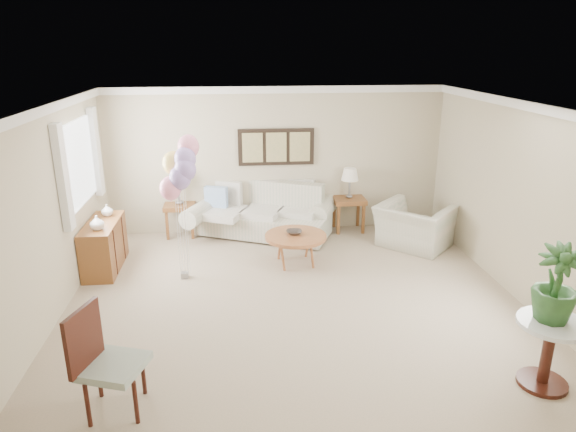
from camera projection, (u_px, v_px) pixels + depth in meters
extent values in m
plane|color=tan|center=(296.00, 305.00, 6.78)|extent=(6.00, 6.00, 0.00)
cube|color=#BFB48F|center=(276.00, 160.00, 9.19)|extent=(6.00, 0.04, 2.60)
cube|color=#BFB48F|center=(348.00, 346.00, 3.53)|extent=(6.00, 0.04, 2.60)
cube|color=#BFB48F|center=(45.00, 220.00, 6.07)|extent=(0.04, 6.00, 2.60)
cube|color=#BFB48F|center=(525.00, 205.00, 6.66)|extent=(0.04, 6.00, 2.60)
cube|color=white|center=(297.00, 107.00, 5.95)|extent=(6.00, 6.00, 0.02)
cube|color=white|center=(276.00, 90.00, 8.77)|extent=(6.00, 0.06, 0.12)
cube|color=white|center=(31.00, 114.00, 5.67)|extent=(0.06, 6.00, 0.12)
cube|color=white|center=(538.00, 108.00, 6.26)|extent=(0.06, 6.00, 0.12)
cube|color=white|center=(78.00, 164.00, 7.37)|extent=(0.04, 1.40, 1.20)
cube|color=white|center=(63.00, 178.00, 6.57)|extent=(0.10, 0.22, 1.40)
cube|color=white|center=(96.00, 152.00, 8.18)|extent=(0.10, 0.22, 1.40)
cube|color=black|center=(276.00, 147.00, 9.08)|extent=(1.35, 0.04, 0.65)
cube|color=#8C8C59|center=(253.00, 148.00, 9.02)|extent=(0.36, 0.02, 0.52)
cube|color=#8C8C59|center=(276.00, 147.00, 9.06)|extent=(0.36, 0.02, 0.52)
cube|color=#8C8C59|center=(300.00, 147.00, 9.10)|extent=(0.36, 0.02, 0.52)
cube|color=beige|center=(263.00, 223.00, 9.20)|extent=(2.50, 1.82, 0.38)
cube|color=beige|center=(262.00, 195.00, 9.39)|extent=(2.21, 1.16, 0.58)
cylinder|color=beige|center=(200.00, 212.00, 9.01)|extent=(0.70, 1.00, 0.34)
cylinder|color=beige|center=(324.00, 208.00, 9.23)|extent=(0.70, 1.00, 0.34)
cube|color=beige|center=(226.00, 213.00, 9.01)|extent=(0.89, 0.95, 0.13)
cube|color=beige|center=(263.00, 212.00, 9.08)|extent=(0.89, 0.95, 0.13)
cube|color=beige|center=(300.00, 211.00, 9.14)|extent=(0.89, 0.95, 0.13)
cube|color=#8DAFDD|center=(216.00, 198.00, 9.09)|extent=(0.40, 0.13, 0.40)
cube|color=tan|center=(303.00, 195.00, 9.24)|extent=(0.40, 0.13, 0.40)
cube|color=#31241A|center=(312.00, 199.00, 9.21)|extent=(0.36, 0.11, 0.36)
cube|color=beige|center=(263.00, 234.00, 9.27)|extent=(2.11, 0.84, 0.04)
cube|color=brown|center=(180.00, 206.00, 9.10)|extent=(0.54, 0.49, 0.08)
cube|color=brown|center=(167.00, 226.00, 8.99)|extent=(0.05, 0.05, 0.51)
cube|color=brown|center=(192.00, 225.00, 9.03)|extent=(0.05, 0.05, 0.51)
cube|color=brown|center=(170.00, 219.00, 9.36)|extent=(0.05, 0.05, 0.51)
cube|color=brown|center=(194.00, 218.00, 9.40)|extent=(0.05, 0.05, 0.51)
cube|color=brown|center=(349.00, 200.00, 9.36)|extent=(0.57, 0.52, 0.08)
cube|color=brown|center=(338.00, 220.00, 9.24)|extent=(0.05, 0.05, 0.54)
cube|color=brown|center=(363.00, 219.00, 9.28)|extent=(0.05, 0.05, 0.54)
cube|color=brown|center=(334.00, 213.00, 9.63)|extent=(0.05, 0.05, 0.54)
cube|color=brown|center=(358.00, 212.00, 9.68)|extent=(0.05, 0.05, 0.54)
cylinder|color=gray|center=(179.00, 202.00, 9.08)|extent=(0.14, 0.14, 0.06)
cylinder|color=gray|center=(179.00, 192.00, 9.02)|extent=(0.04, 0.04, 0.31)
cone|color=silver|center=(178.00, 177.00, 8.93)|extent=(0.35, 0.35, 0.25)
cylinder|color=gray|center=(349.00, 196.00, 9.34)|extent=(0.13, 0.13, 0.05)
cylinder|color=gray|center=(349.00, 188.00, 9.28)|extent=(0.04, 0.04, 0.27)
cone|color=silver|center=(350.00, 174.00, 9.20)|extent=(0.31, 0.31, 0.22)
cylinder|color=olive|center=(296.00, 236.00, 7.93)|extent=(0.96, 0.96, 0.05)
cylinder|color=olive|center=(308.00, 245.00, 8.24)|extent=(0.04, 0.04, 0.43)
cylinder|color=olive|center=(280.00, 246.00, 8.20)|extent=(0.04, 0.04, 0.43)
cylinder|color=olive|center=(283.00, 257.00, 7.77)|extent=(0.04, 0.04, 0.43)
cylinder|color=olive|center=(312.00, 256.00, 7.82)|extent=(0.04, 0.04, 0.43)
imported|color=#322A26|center=(294.00, 232.00, 7.94)|extent=(0.26, 0.26, 0.06)
imported|color=beige|center=(414.00, 226.00, 8.64)|extent=(1.49, 1.49, 0.73)
cylinder|color=silver|center=(553.00, 323.00, 4.98)|extent=(0.67, 0.67, 0.04)
cylinder|color=#37140D|center=(547.00, 355.00, 5.10)|extent=(0.11, 0.11, 0.67)
cylinder|color=#37140D|center=(541.00, 384.00, 5.20)|extent=(0.49, 0.49, 0.01)
imported|color=#234722|center=(557.00, 284.00, 4.89)|extent=(0.55, 0.55, 0.77)
cube|color=#94A294|center=(114.00, 366.00, 4.71)|extent=(0.66, 0.66, 0.07)
cylinder|color=#37140D|center=(88.00, 406.00, 4.57)|extent=(0.04, 0.04, 0.43)
cylinder|color=#37140D|center=(136.00, 403.00, 4.61)|extent=(0.04, 0.04, 0.43)
cylinder|color=#37140D|center=(99.00, 377.00, 4.96)|extent=(0.04, 0.04, 0.43)
cylinder|color=#37140D|center=(143.00, 374.00, 5.00)|extent=(0.04, 0.04, 0.43)
cube|color=#37140D|center=(84.00, 338.00, 4.58)|extent=(0.20, 0.49, 0.58)
cube|color=brown|center=(104.00, 246.00, 7.80)|extent=(0.45, 1.20, 0.74)
cube|color=#37140D|center=(100.00, 253.00, 7.52)|extent=(0.46, 0.02, 0.70)
cube|color=#37140D|center=(109.00, 239.00, 8.08)|extent=(0.46, 0.02, 0.70)
imported|color=silver|center=(97.00, 223.00, 7.36)|extent=(0.27, 0.27, 0.21)
imported|color=silver|center=(107.00, 210.00, 7.96)|extent=(0.21, 0.21, 0.18)
cube|color=gray|center=(185.00, 275.00, 7.57)|extent=(0.11, 0.11, 0.08)
ellipsoid|color=pink|center=(170.00, 188.00, 7.06)|extent=(0.30, 0.30, 0.34)
cylinder|color=silver|center=(178.00, 237.00, 7.34)|extent=(0.01, 0.01, 1.14)
ellipsoid|color=#9B7DCE|center=(185.00, 169.00, 6.99)|extent=(0.30, 0.30, 0.34)
cylinder|color=silver|center=(185.00, 228.00, 7.30)|extent=(0.01, 0.01, 1.40)
ellipsoid|color=#EFCF61|center=(173.00, 163.00, 7.14)|extent=(0.30, 0.30, 0.34)
cylinder|color=silver|center=(179.00, 225.00, 7.38)|extent=(0.01, 0.01, 1.45)
ellipsoid|color=pink|center=(188.00, 147.00, 7.07)|extent=(0.30, 0.30, 0.34)
cylinder|color=silver|center=(187.00, 217.00, 7.34)|extent=(0.01, 0.01, 1.68)
ellipsoid|color=#9B7DCE|center=(180.00, 178.00, 7.01)|extent=(0.30, 0.30, 0.34)
cylinder|color=silver|center=(183.00, 232.00, 7.31)|extent=(0.01, 0.01, 1.29)
ellipsoid|color=#9B7DCE|center=(185.00, 159.00, 7.01)|extent=(0.30, 0.30, 0.34)
cylinder|color=silver|center=(185.00, 223.00, 7.31)|extent=(0.01, 0.01, 1.54)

